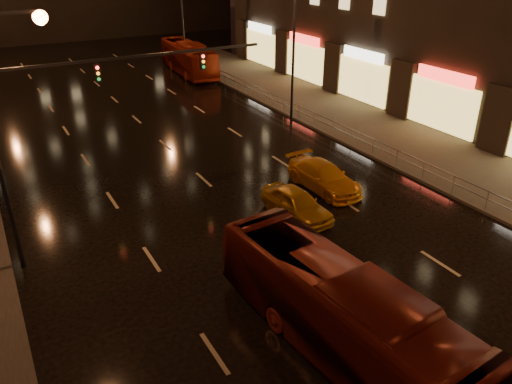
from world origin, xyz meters
TOP-DOWN VIEW (x-y plane):
  - ground at (0.00, 20.00)m, footprint 140.00×140.00m
  - sidewalk_right at (13.50, 15.00)m, footprint 7.00×70.00m
  - traffic_signal at (-5.06, 20.00)m, footprint 15.31×0.32m
  - railing_right at (10.20, 18.00)m, footprint 0.05×56.00m
  - bus_red at (-1.50, 2.00)m, footprint 3.33×10.71m
  - bus_curb at (9.00, 39.65)m, footprint 3.41×10.99m
  - taxi_near at (2.11, 10.09)m, footprint 2.02×4.14m
  - taxi_far at (5.00, 11.88)m, footprint 2.11×4.78m

SIDE VIEW (x-z plane):
  - ground at x=0.00m, z-range 0.00..0.00m
  - sidewalk_right at x=13.50m, z-range 0.00..0.15m
  - taxi_near at x=2.11m, z-range 0.00..1.36m
  - taxi_far at x=5.00m, z-range 0.00..1.36m
  - railing_right at x=10.20m, z-range 0.40..1.40m
  - bus_red at x=-1.50m, z-range 0.00..2.94m
  - bus_curb at x=9.00m, z-range 0.00..3.01m
  - traffic_signal at x=-5.06m, z-range 1.64..7.84m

